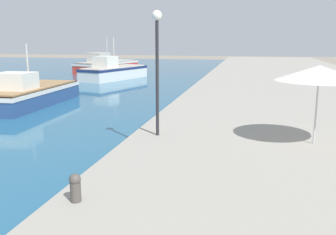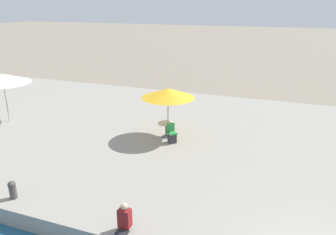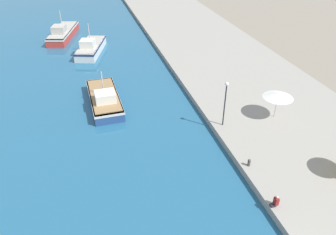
% 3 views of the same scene
% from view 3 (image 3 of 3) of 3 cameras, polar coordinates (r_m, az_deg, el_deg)
% --- Properties ---
extents(quay_promenade, '(16.00, 90.00, 0.67)m').
position_cam_3_polar(quay_promenade, '(51.78, 7.42, 11.94)').
color(quay_promenade, gray).
rests_on(quay_promenade, ground_plane).
extents(fishing_boat_near, '(3.33, 8.66, 3.90)m').
position_cam_3_polar(fishing_boat_near, '(36.41, -11.02, 3.25)').
color(fishing_boat_near, navy).
rests_on(fishing_boat_near, water_basin).
extents(fishing_boat_mid, '(5.29, 8.84, 4.36)m').
position_cam_3_polar(fishing_boat_mid, '(51.25, -13.32, 11.80)').
color(fishing_boat_mid, silver).
rests_on(fishing_boat_mid, water_basin).
extents(fishing_boat_far, '(5.48, 10.67, 4.48)m').
position_cam_3_polar(fishing_boat_far, '(59.07, -17.84, 13.87)').
color(fishing_boat_far, red).
rests_on(fishing_boat_far, water_basin).
extents(cafe_umbrella_white, '(2.94, 2.94, 2.70)m').
position_cam_3_polar(cafe_umbrella_white, '(33.37, 18.64, 3.73)').
color(cafe_umbrella_white, '#B7B7B7').
rests_on(cafe_umbrella_white, quay_promenade).
extents(person_at_quay, '(0.51, 0.36, 0.94)m').
position_cam_3_polar(person_at_quay, '(24.61, 18.23, -13.73)').
color(person_at_quay, '#232328').
rests_on(person_at_quay, quay_promenade).
extents(mooring_bollard, '(0.26, 0.26, 0.65)m').
position_cam_3_polar(mooring_bollard, '(27.38, 13.95, -7.58)').
color(mooring_bollard, '#4C4742').
rests_on(mooring_bollard, quay_promenade).
extents(lamppost, '(0.36, 0.36, 4.56)m').
position_cam_3_polar(lamppost, '(30.46, 9.99, 3.61)').
color(lamppost, '#232328').
rests_on(lamppost, quay_promenade).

